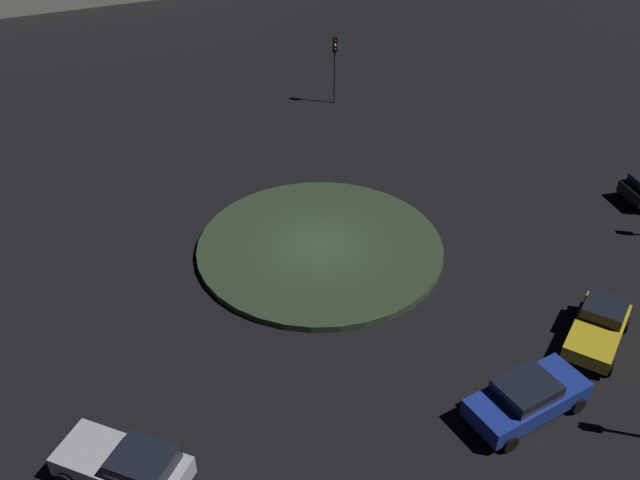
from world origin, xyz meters
TOP-DOWN VIEW (x-y plane):
  - ground_plane at (0.00, 0.00)m, footprint 120.15×120.15m
  - roundabout_island at (0.00, 0.00)m, footprint 11.27×11.27m
  - car_yellow at (-7.40, -9.82)m, footprint 4.05×3.74m
  - car_silver at (-11.52, 7.59)m, footprint 3.58×4.51m
  - car_blue at (-10.51, -5.70)m, footprint 3.38×4.74m
  - traffic_light_east at (16.09, -3.14)m, footprint 0.38×0.34m

SIDE VIEW (x-z plane):
  - ground_plane at x=0.00m, z-range 0.00..0.00m
  - roundabout_island at x=0.00m, z-range 0.00..0.31m
  - car_yellow at x=-7.40m, z-range 0.01..1.38m
  - car_blue at x=-10.51m, z-range 0.01..1.52m
  - car_silver at x=-11.52m, z-range 0.01..1.60m
  - traffic_light_east at x=16.09m, z-range 0.91..5.24m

